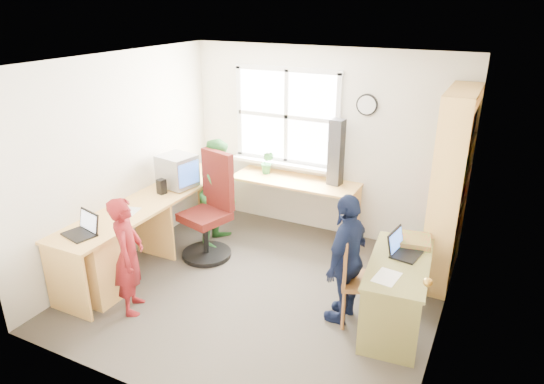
# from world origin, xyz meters

# --- Properties ---
(room) EXTENTS (3.64, 3.44, 2.44)m
(room) POSITION_xyz_m (0.01, 0.10, 1.22)
(room) COLOR #413B33
(room) RESTS_ON ground
(l_desk) EXTENTS (2.38, 2.95, 0.75)m
(l_desk) POSITION_xyz_m (-1.31, -0.28, 0.46)
(l_desk) COLOR #FFC265
(l_desk) RESTS_ON ground
(right_desk) EXTENTS (0.65, 1.21, 0.67)m
(right_desk) POSITION_xyz_m (1.40, 0.07, 0.49)
(right_desk) COLOR olive
(right_desk) RESTS_ON ground
(bookshelf) EXTENTS (0.30, 1.02, 2.10)m
(bookshelf) POSITION_xyz_m (1.65, 1.19, 1.00)
(bookshelf) COLOR #FFC265
(bookshelf) RESTS_ON ground
(swivel_chair) EXTENTS (0.73, 0.73, 1.28)m
(swivel_chair) POSITION_xyz_m (-0.92, 0.45, 0.55)
(swivel_chair) COLOR black
(swivel_chair) RESTS_ON ground
(wooden_chair) EXTENTS (0.51, 0.51, 0.91)m
(wooden_chair) POSITION_xyz_m (1.02, -0.06, 0.50)
(wooden_chair) COLOR #A16735
(wooden_chair) RESTS_ON ground
(crt_monitor) EXTENTS (0.47, 0.44, 0.40)m
(crt_monitor) POSITION_xyz_m (-1.46, 0.57, 0.95)
(crt_monitor) COLOR #A4A4A8
(crt_monitor) RESTS_ON l_desk
(laptop_left) EXTENTS (0.37, 0.33, 0.22)m
(laptop_left) POSITION_xyz_m (-1.51, -0.91, 0.80)
(laptop_left) COLOR black
(laptop_left) RESTS_ON l_desk
(laptop_right) EXTENTS (0.32, 0.36, 0.22)m
(laptop_right) POSITION_xyz_m (1.38, 0.24, 0.72)
(laptop_right) COLOR black
(laptop_right) RESTS_ON right_desk
(speaker_a) EXTENTS (0.11, 0.11, 0.18)m
(speaker_a) POSITION_xyz_m (-1.49, 0.29, 0.84)
(speaker_a) COLOR black
(speaker_a) RESTS_ON l_desk
(speaker_b) EXTENTS (0.09, 0.09, 0.17)m
(speaker_b) POSITION_xyz_m (-1.44, 0.80, 0.83)
(speaker_b) COLOR black
(speaker_b) RESTS_ON l_desk
(cd_tower) EXTENTS (0.18, 0.17, 0.83)m
(cd_tower) POSITION_xyz_m (0.25, 1.51, 1.16)
(cd_tower) COLOR black
(cd_tower) RESTS_ON l_desk
(game_box) EXTENTS (0.37, 0.37, 0.06)m
(game_box) POSITION_xyz_m (1.44, 0.49, 0.70)
(game_box) COLOR red
(game_box) RESTS_ON right_desk
(paper_a) EXTENTS (0.25, 0.31, 0.00)m
(paper_a) POSITION_xyz_m (-1.48, -0.31, 0.75)
(paper_a) COLOR white
(paper_a) RESTS_ON l_desk
(paper_b) EXTENTS (0.23, 0.30, 0.00)m
(paper_b) POSITION_xyz_m (1.36, -0.25, 0.67)
(paper_b) COLOR white
(paper_b) RESTS_ON right_desk
(potted_plant) EXTENTS (0.19, 0.16, 0.32)m
(potted_plant) POSITION_xyz_m (-0.68, 1.48, 0.91)
(potted_plant) COLOR #2E733D
(potted_plant) RESTS_ON l_desk
(person_red) EXTENTS (0.47, 0.53, 1.21)m
(person_red) POSITION_xyz_m (-1.00, -0.86, 0.61)
(person_red) COLOR maroon
(person_red) RESTS_ON ground
(person_green) EXTENTS (0.57, 0.71, 1.35)m
(person_green) POSITION_xyz_m (-1.00, 0.80, 0.68)
(person_green) COLOR #2D722E
(person_green) RESTS_ON ground
(person_navy) EXTENTS (0.39, 0.79, 1.30)m
(person_navy) POSITION_xyz_m (0.94, -0.06, 0.65)
(person_navy) COLOR #121B3B
(person_navy) RESTS_ON ground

